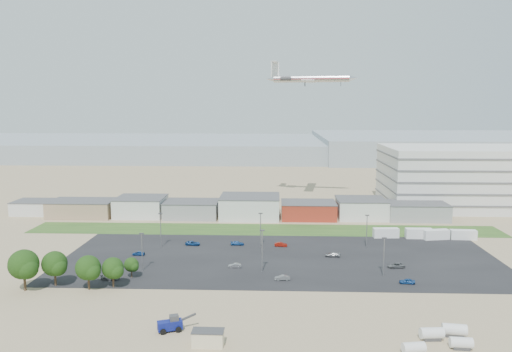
{
  "coord_description": "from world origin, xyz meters",
  "views": [
    {
      "loc": [
        3.45,
        -114.0,
        41.91
      ],
      "look_at": [
        -1.81,
        22.0,
        22.72
      ],
      "focal_mm": 35.0,
      "sensor_mm": 36.0,
      "label": 1
    }
  ],
  "objects_px": {
    "box_trailer_a": "(386,233)",
    "parked_car_0": "(396,265)",
    "parked_car_12": "(333,255)",
    "parked_car_6": "(237,243)",
    "parked_car_5": "(139,253)",
    "storage_tank_nw": "(432,333)",
    "airliner": "(311,79)",
    "parked_car_11": "(281,244)",
    "tree_far_left": "(24,268)",
    "parked_car_13": "(282,278)",
    "parked_car_4": "(235,266)",
    "parked_car_2": "(407,281)",
    "parked_car_9": "(193,243)",
    "telehandler": "(170,324)",
    "portable_shed": "(208,338)",
    "parked_car_10": "(110,277)"
  },
  "relations": [
    {
      "from": "parked_car_0",
      "to": "parked_car_12",
      "type": "relative_size",
      "value": 1.03
    },
    {
      "from": "parked_car_6",
      "to": "parked_car_9",
      "type": "distance_m",
      "value": 13.53
    },
    {
      "from": "box_trailer_a",
      "to": "parked_car_0",
      "type": "bearing_deg",
      "value": -101.7
    },
    {
      "from": "parked_car_0",
      "to": "parked_car_13",
      "type": "relative_size",
      "value": 1.19
    },
    {
      "from": "parked_car_12",
      "to": "parked_car_13",
      "type": "bearing_deg",
      "value": -29.72
    },
    {
      "from": "storage_tank_nw",
      "to": "parked_car_12",
      "type": "distance_m",
      "value": 51.03
    },
    {
      "from": "parked_car_6",
      "to": "parked_car_5",
      "type": "bearing_deg",
      "value": 112.03
    },
    {
      "from": "box_trailer_a",
      "to": "tree_far_left",
      "type": "xyz_separation_m",
      "value": [
        -92.7,
        -50.11,
        3.93
      ]
    },
    {
      "from": "parked_car_2",
      "to": "parked_car_9",
      "type": "distance_m",
      "value": 64.29
    },
    {
      "from": "portable_shed",
      "to": "storage_tank_nw",
      "type": "bearing_deg",
      "value": 6.12
    },
    {
      "from": "parked_car_6",
      "to": "parked_car_13",
      "type": "bearing_deg",
      "value": -157.37
    },
    {
      "from": "parked_car_13",
      "to": "parked_car_11",
      "type": "bearing_deg",
      "value": 173.96
    },
    {
      "from": "airliner",
      "to": "parked_car_13",
      "type": "bearing_deg",
      "value": -88.96
    },
    {
      "from": "parked_car_5",
      "to": "parked_car_12",
      "type": "distance_m",
      "value": 54.71
    },
    {
      "from": "parked_car_6",
      "to": "parked_car_10",
      "type": "xyz_separation_m",
      "value": [
        -28.6,
        -31.43,
        0.06
      ]
    },
    {
      "from": "telehandler",
      "to": "parked_car_9",
      "type": "xyz_separation_m",
      "value": [
        -5.32,
        58.17,
        -0.91
      ]
    },
    {
      "from": "portable_shed",
      "to": "tree_far_left",
      "type": "relative_size",
      "value": 0.52
    },
    {
      "from": "tree_far_left",
      "to": "parked_car_5",
      "type": "relative_size",
      "value": 3.11
    },
    {
      "from": "parked_car_10",
      "to": "parked_car_5",
      "type": "bearing_deg",
      "value": -3.2
    },
    {
      "from": "box_trailer_a",
      "to": "parked_car_13",
      "type": "height_order",
      "value": "box_trailer_a"
    },
    {
      "from": "airliner",
      "to": "parked_car_10",
      "type": "distance_m",
      "value": 130.08
    },
    {
      "from": "telehandler",
      "to": "parked_car_9",
      "type": "bearing_deg",
      "value": 74.76
    },
    {
      "from": "tree_far_left",
      "to": "parked_car_12",
      "type": "height_order",
      "value": "tree_far_left"
    },
    {
      "from": "parked_car_11",
      "to": "parked_car_12",
      "type": "bearing_deg",
      "value": -117.26
    },
    {
      "from": "parked_car_10",
      "to": "storage_tank_nw",
      "type": "bearing_deg",
      "value": -111.93
    },
    {
      "from": "parked_car_5",
      "to": "parked_car_6",
      "type": "relative_size",
      "value": 0.86
    },
    {
      "from": "storage_tank_nw",
      "to": "parked_car_2",
      "type": "distance_m",
      "value": 28.98
    },
    {
      "from": "parked_car_5",
      "to": "parked_car_13",
      "type": "distance_m",
      "value": 44.45
    },
    {
      "from": "parked_car_6",
      "to": "parked_car_4",
      "type": "bearing_deg",
      "value": -178.5
    },
    {
      "from": "parked_car_11",
      "to": "parked_car_12",
      "type": "height_order",
      "value": "parked_car_11"
    },
    {
      "from": "airliner",
      "to": "tree_far_left",
      "type": "bearing_deg",
      "value": -114.18
    },
    {
      "from": "parked_car_6",
      "to": "parked_car_10",
      "type": "height_order",
      "value": "parked_car_10"
    },
    {
      "from": "parked_car_2",
      "to": "parked_car_5",
      "type": "distance_m",
      "value": 72.79
    },
    {
      "from": "parked_car_13",
      "to": "storage_tank_nw",
      "type": "bearing_deg",
      "value": 35.32
    },
    {
      "from": "parked_car_4",
      "to": "parked_car_5",
      "type": "height_order",
      "value": "parked_car_5"
    },
    {
      "from": "telehandler",
      "to": "parked_car_10",
      "type": "bearing_deg",
      "value": 106.26
    },
    {
      "from": "parked_car_4",
      "to": "parked_car_13",
      "type": "xyz_separation_m",
      "value": [
        12.27,
        -8.88,
        0.05
      ]
    },
    {
      "from": "parked_car_5",
      "to": "parked_car_9",
      "type": "xyz_separation_m",
      "value": [
        13.63,
        10.95,
        0.02
      ]
    },
    {
      "from": "parked_car_9",
      "to": "parked_car_12",
      "type": "bearing_deg",
      "value": -96.38
    },
    {
      "from": "box_trailer_a",
      "to": "parked_car_2",
      "type": "xyz_separation_m",
      "value": [
        -4.16,
        -42.24,
        -0.89
      ]
    },
    {
      "from": "box_trailer_a",
      "to": "parked_car_11",
      "type": "height_order",
      "value": "box_trailer_a"
    },
    {
      "from": "storage_tank_nw",
      "to": "parked_car_12",
      "type": "height_order",
      "value": "storage_tank_nw"
    },
    {
      "from": "parked_car_5",
      "to": "portable_shed",
      "type": "bearing_deg",
      "value": 31.5
    },
    {
      "from": "storage_tank_nw",
      "to": "airliner",
      "type": "distance_m",
      "value": 144.46
    },
    {
      "from": "parked_car_13",
      "to": "portable_shed",
      "type": "bearing_deg",
      "value": -27.73
    },
    {
      "from": "box_trailer_a",
      "to": "parked_car_6",
      "type": "xyz_separation_m",
      "value": [
        -47.01,
        -10.73,
        -0.92
      ]
    },
    {
      "from": "parked_car_11",
      "to": "parked_car_0",
      "type": "bearing_deg",
      "value": -115.04
    },
    {
      "from": "parked_car_2",
      "to": "parked_car_11",
      "type": "relative_size",
      "value": 0.95
    },
    {
      "from": "parked_car_6",
      "to": "parked_car_11",
      "type": "bearing_deg",
      "value": -95.41
    },
    {
      "from": "parked_car_0",
      "to": "parked_car_2",
      "type": "bearing_deg",
      "value": -8.04
    }
  ]
}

